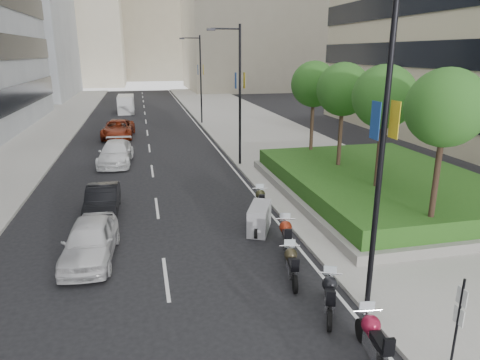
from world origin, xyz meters
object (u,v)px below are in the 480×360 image
object	(u,v)px
lamp_post_0	(378,140)
motorcycle_5	(259,218)
car_b	(103,200)
motorcycle_1	(374,340)
motorcycle_3	(291,265)
lamp_post_1	(238,89)
motorcycle_2	(330,296)
delivery_van	(126,105)
car_a	(90,241)
motorcycle_4	(286,236)
car_d	(118,129)
parking_sign	(458,320)
motorcycle_6	(261,201)
car_c	(116,153)
lamp_post_2	(199,75)

from	to	relation	value
lamp_post_0	motorcycle_5	distance (m)	7.75
lamp_post_0	car_b	xyz separation A→B (m)	(-8.13, 9.76, -4.40)
motorcycle_1	motorcycle_3	size ratio (longest dim) A/B	1.07
lamp_post_1	motorcycle_2	distance (m)	17.72
delivery_van	car_a	bearing A→B (deg)	-90.48
motorcycle_3	motorcycle_4	size ratio (longest dim) A/B	0.93
motorcycle_4	car_a	xyz separation A→B (m)	(-7.18, 0.95, 0.14)
motorcycle_5	car_b	xyz separation A→B (m)	(-6.62, 3.63, 0.09)
motorcycle_1	car_a	world-z (taller)	car_a
lamp_post_0	car_d	xyz separation A→B (m)	(-8.19, 29.10, -4.29)
parking_sign	motorcycle_5	world-z (taller)	parking_sign
motorcycle_3	motorcycle_6	distance (m)	6.29
lamp_post_0	lamp_post_1	world-z (taller)	same
delivery_van	motorcycle_1	bearing A→B (deg)	-81.76
motorcycle_3	motorcycle_5	distance (m)	4.17
motorcycle_6	car_a	distance (m)	8.01
motorcycle_2	motorcycle_3	bearing A→B (deg)	34.85
car_c	car_d	size ratio (longest dim) A/B	0.92
motorcycle_1	motorcycle_6	bearing A→B (deg)	7.16
lamp_post_0	car_a	size ratio (longest dim) A/B	2.07
motorcycle_6	delivery_van	bearing A→B (deg)	22.18
motorcycle_2	car_a	xyz separation A→B (m)	(-7.08, 5.13, 0.17)
delivery_van	motorcycle_5	bearing A→B (deg)	-80.86
parking_sign	car_a	bearing A→B (deg)	137.84
car_c	motorcycle_6	bearing A→B (deg)	-53.93
motorcycle_5	car_a	xyz separation A→B (m)	(-6.71, -1.10, 0.16)
motorcycle_6	car_c	size ratio (longest dim) A/B	0.41
lamp_post_1	delivery_van	distance (m)	30.06
lamp_post_1	motorcycle_3	xyz separation A→B (m)	(-1.56, -15.03, -4.51)
lamp_post_0	motorcycle_1	distance (m)	5.07
car_c	motorcycle_5	bearing A→B (deg)	-60.33
motorcycle_6	car_b	distance (m)	7.42
motorcycle_4	car_b	bearing A→B (deg)	65.22
lamp_post_0	car_d	distance (m)	30.53
car_d	motorcycle_4	bearing A→B (deg)	-70.26
motorcycle_5	car_a	size ratio (longest dim) A/B	0.47
parking_sign	motorcycle_3	world-z (taller)	parking_sign
motorcycle_1	lamp_post_2	bearing A→B (deg)	6.06
motorcycle_1	car_b	distance (m)	13.96
lamp_post_1	car_c	bearing A→B (deg)	162.86
lamp_post_0	car_d	world-z (taller)	lamp_post_0
motorcycle_2	car_b	world-z (taller)	car_b
lamp_post_0	car_b	bearing A→B (deg)	129.79
motorcycle_6	delivery_van	distance (m)	38.15
parking_sign	car_c	size ratio (longest dim) A/B	0.48
lamp_post_0	motorcycle_3	world-z (taller)	lamp_post_0
motorcycle_4	delivery_van	distance (m)	42.19
lamp_post_1	parking_sign	bearing A→B (deg)	-88.12
car_b	car_d	bearing A→B (deg)	91.05
lamp_post_2	parking_sign	xyz separation A→B (m)	(0.66, -38.00, -3.61)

